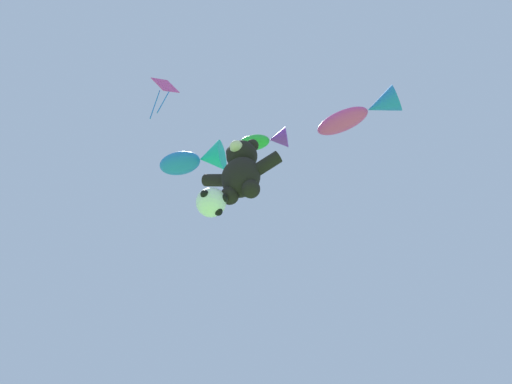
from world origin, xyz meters
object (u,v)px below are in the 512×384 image
(soccer_ball_kite, at_px, (211,202))
(fish_kite_emerald, at_px, (266,141))
(fish_kite_cobalt, at_px, (195,160))
(teddy_bear_kite, at_px, (241,170))
(fish_kite_magenta, at_px, (362,113))
(diamond_kite, at_px, (164,89))

(soccer_ball_kite, distance_m, fish_kite_emerald, 3.49)
(soccer_ball_kite, bearing_deg, fish_kite_cobalt, 149.73)
(teddy_bear_kite, height_order, fish_kite_magenta, fish_kite_magenta)
(fish_kite_cobalt, bearing_deg, fish_kite_magenta, -0.54)
(fish_kite_emerald, relative_size, diamond_kite, 0.64)
(teddy_bear_kite, xyz_separation_m, fish_kite_magenta, (3.63, 0.56, 1.69))
(fish_kite_cobalt, bearing_deg, fish_kite_emerald, -1.11)
(teddy_bear_kite, distance_m, fish_kite_emerald, 2.10)
(soccer_ball_kite, height_order, diamond_kite, diamond_kite)
(fish_kite_emerald, height_order, fish_kite_cobalt, fish_kite_cobalt)
(fish_kite_magenta, distance_m, diamond_kite, 6.50)
(diamond_kite, bearing_deg, fish_kite_magenta, 20.83)
(teddy_bear_kite, distance_m, soccer_ball_kite, 1.43)
(soccer_ball_kite, xyz_separation_m, fish_kite_magenta, (4.35, 0.72, 2.91))
(fish_kite_emerald, xyz_separation_m, fish_kite_cobalt, (-2.63, 0.05, 0.35))
(fish_kite_magenta, distance_m, fish_kite_emerald, 3.07)
(fish_kite_magenta, bearing_deg, fish_kite_cobalt, 179.46)
(fish_kite_magenta, relative_size, fish_kite_cobalt, 1.06)
(fish_kite_cobalt, bearing_deg, teddy_bear_kite, -16.50)
(soccer_ball_kite, relative_size, fish_kite_emerald, 0.52)
(fish_kite_emerald, bearing_deg, soccer_ball_kite, -150.65)
(soccer_ball_kite, distance_m, diamond_kite, 5.18)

